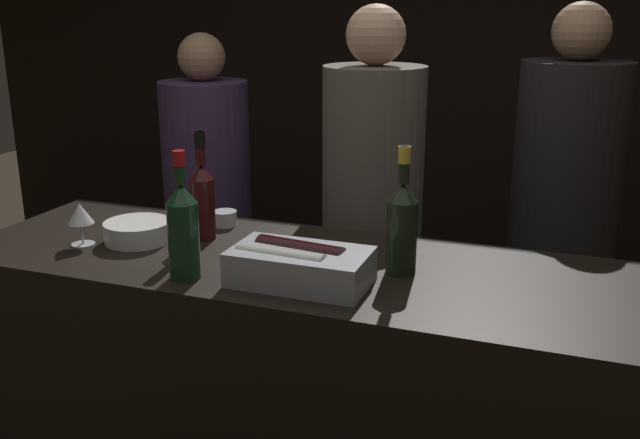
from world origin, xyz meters
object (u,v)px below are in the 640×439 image
object	(u,v)px
ice_bin_with_bottles	(298,264)
person_in_hoodie	(372,223)
wine_glass	(80,215)
candle_votive	(225,218)
red_wine_bottle_burgundy	(183,228)
person_blond_tee	(562,216)
red_wine_bottle_black_foil	(202,197)
bowl_white	(137,231)
person_grey_polo	(208,198)
champagne_bottle	(402,224)

from	to	relation	value
ice_bin_with_bottles	person_in_hoodie	distance (m)	0.85
wine_glass	candle_votive	size ratio (longest dim) A/B	1.64
ice_bin_with_bottles	wine_glass	size ratio (longest dim) A/B	2.76
red_wine_bottle_burgundy	person_blond_tee	distance (m)	1.58
candle_votive	red_wine_bottle_black_foil	xyz separation A→B (m)	(0.00, -0.14, 0.11)
bowl_white	person_grey_polo	bearing A→B (deg)	108.08
candle_votive	red_wine_bottle_black_foil	distance (m)	0.18
bowl_white	person_blond_tee	world-z (taller)	person_blond_tee
red_wine_bottle_black_foil	person_blond_tee	distance (m)	1.43
candle_votive	person_blond_tee	size ratio (longest dim) A/B	0.04
candle_votive	red_wine_bottle_burgundy	distance (m)	0.48
ice_bin_with_bottles	candle_votive	bearing A→B (deg)	137.28
candle_votive	person_in_hoodie	bearing A→B (deg)	50.65
person_in_hoodie	person_grey_polo	bearing A→B (deg)	38.37
ice_bin_with_bottles	red_wine_bottle_black_foil	distance (m)	0.49
bowl_white	person_in_hoodie	xyz separation A→B (m)	(0.55, 0.69, -0.12)
candle_votive	person_blond_tee	world-z (taller)	person_blond_tee
champagne_bottle	red_wine_bottle_black_foil	world-z (taller)	champagne_bottle
champagne_bottle	ice_bin_with_bottles	bearing A→B (deg)	-144.41
bowl_white	red_wine_bottle_burgundy	world-z (taller)	red_wine_bottle_burgundy
wine_glass	person_grey_polo	xyz separation A→B (m)	(-0.21, 1.14, -0.26)
wine_glass	red_wine_bottle_black_foil	size ratio (longest dim) A/B	0.39
wine_glass	person_blond_tee	bearing A→B (deg)	40.01
red_wine_bottle_black_foil	person_grey_polo	world-z (taller)	person_grey_polo
ice_bin_with_bottles	person_grey_polo	bearing A→B (deg)	127.96
candle_votive	person_in_hoodie	size ratio (longest dim) A/B	0.04
person_blond_tee	wine_glass	bearing A→B (deg)	175.15
red_wine_bottle_burgundy	person_blond_tee	xyz separation A→B (m)	(0.92, 1.27, -0.23)
red_wine_bottle_burgundy	champagne_bottle	distance (m)	0.58
ice_bin_with_bottles	red_wine_bottle_burgundy	size ratio (longest dim) A/B	1.04
ice_bin_with_bottles	candle_votive	size ratio (longest dim) A/B	4.52
person_in_hoodie	wine_glass	bearing A→B (deg)	108.94
candle_votive	ice_bin_with_bottles	bearing A→B (deg)	-42.72
candle_votive	wine_glass	bearing A→B (deg)	-134.10
champagne_bottle	person_in_hoodie	distance (m)	0.76
person_blond_tee	candle_votive	bearing A→B (deg)	173.13
champagne_bottle	person_in_hoodie	world-z (taller)	person_in_hoodie
bowl_white	person_grey_polo	xyz separation A→B (m)	(-0.34, 1.06, -0.20)
person_in_hoodie	red_wine_bottle_burgundy	bearing A→B (deg)	134.57
person_in_hoodie	person_grey_polo	world-z (taller)	person_in_hoodie
ice_bin_with_bottles	person_blond_tee	world-z (taller)	person_blond_tee
champagne_bottle	person_grey_polo	xyz separation A→B (m)	(-1.17, 1.03, -0.30)
person_blond_tee	person_grey_polo	distance (m)	1.57
red_wine_bottle_burgundy	red_wine_bottle_black_foil	xyz separation A→B (m)	(-0.12, 0.31, -0.00)
wine_glass	person_in_hoodie	distance (m)	1.06
ice_bin_with_bottles	person_in_hoodie	xyz separation A→B (m)	(-0.04, 0.84, -0.14)
ice_bin_with_bottles	person_in_hoodie	size ratio (longest dim) A/B	0.20
ice_bin_with_bottles	champagne_bottle	world-z (taller)	champagne_bottle
person_in_hoodie	bowl_white	bearing A→B (deg)	111.80
wine_glass	red_wine_bottle_burgundy	size ratio (longest dim) A/B	0.38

